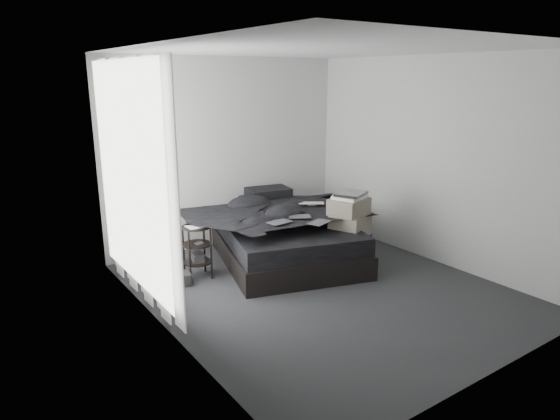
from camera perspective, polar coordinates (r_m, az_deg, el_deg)
floor at (r=5.76m, az=4.59°, el=-8.94°), size 3.60×4.20×0.01m
ceiling at (r=5.27m, az=5.21°, el=17.86°), size 3.60×4.20×0.01m
wall_back at (r=7.09m, az=-6.03°, el=6.55°), size 3.60×0.01×2.60m
wall_front at (r=4.02m, az=24.24°, el=-1.23°), size 3.60×0.01×2.60m
wall_left at (r=4.46m, az=-13.27°, el=1.23°), size 0.01×4.20×2.60m
wall_right at (r=6.64m, az=17.02°, el=5.41°), size 0.01×4.20×2.60m
window_left at (r=5.29m, az=-16.73°, el=3.67°), size 0.02×2.00×2.30m
curtain_left at (r=5.32m, az=-16.17°, el=3.00°), size 0.06×2.12×2.48m
bed at (r=6.59m, az=0.54°, el=-4.40°), size 2.13×2.47×0.29m
mattress at (r=6.51m, az=0.54°, el=-2.28°), size 2.05×2.40×0.23m
duvet at (r=6.39m, az=0.69°, el=-0.39°), size 2.00×2.17×0.25m
pillow_lower at (r=7.20m, az=-1.93°, el=0.93°), size 0.73×0.59×0.14m
pillow_upper at (r=7.16m, az=-1.35°, el=2.01°), size 0.66×0.51×0.13m
laptop at (r=6.58m, az=3.61°, el=1.25°), size 0.40×0.37×0.03m
comic_a at (r=5.82m, az=-0.06°, el=-0.67°), size 0.28×0.20×0.01m
comic_b at (r=6.05m, az=2.25°, el=0.01°), size 0.32×0.28×0.01m
comic_c at (r=5.82m, az=4.53°, el=-0.57°), size 0.31×0.25×0.01m
side_stand at (r=6.02m, az=-9.44°, el=-4.78°), size 0.39×0.39×0.63m
papers at (r=5.92m, az=-9.46°, el=-1.87°), size 0.25×0.19×0.01m
floor_books at (r=5.94m, az=-10.95°, el=-7.60°), size 0.20×0.25×0.15m
box_lower at (r=6.42m, az=7.76°, el=-4.61°), size 0.62×0.55×0.38m
box_mid at (r=6.32m, az=8.00°, el=-1.72°), size 0.59×0.54×0.29m
box_upper at (r=6.24m, az=7.89°, el=0.42°), size 0.54×0.48×0.20m
art_book_white at (r=6.23m, az=7.98°, el=1.51°), size 0.47×0.42×0.04m
art_book_snake at (r=6.22m, az=8.14°, el=1.85°), size 0.47×0.44×0.04m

